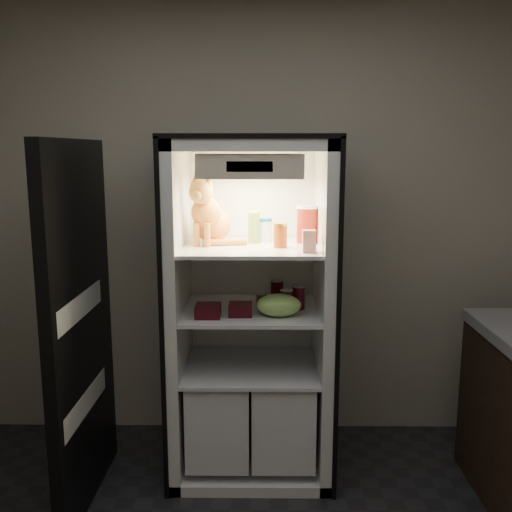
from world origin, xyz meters
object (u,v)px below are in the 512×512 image
Objects in this scene: refrigerator at (251,331)px; soda_can_c at (286,301)px; salsa_jar at (280,235)px; soda_can_a at (277,291)px; soda_can_b at (298,297)px; berry_box_left at (208,311)px; grape_bag at (279,305)px; cream_carton at (309,241)px; tabby_cat at (210,217)px; mayo_tub at (264,229)px; pepper_jar at (308,224)px; berry_box_right at (240,309)px; condiment_jar at (261,300)px; parmesan_shaker at (254,227)px.

refrigerator is 15.21× the size of soda_can_c.
salsa_jar is 0.39m from soda_can_a.
refrigerator is 14.60× the size of soda_can_b.
refrigerator is at bearing 45.28° from berry_box_left.
cream_carton is at bearing -18.59° from grape_bag.
tabby_cat reaches higher than mayo_tub.
mayo_tub is 1.01× the size of berry_box_left.
salsa_jar is 0.37m from soda_can_b.
pepper_jar reaches higher than mayo_tub.
soda_can_a reaches higher than grape_bag.
soda_can_b reaches higher than grape_bag.
soda_can_a is 0.18m from soda_can_b.
mayo_tub is at bearing 117.19° from soda_can_c.
berry_box_right is (-0.05, -0.19, 0.18)m from refrigerator.
grape_bag is (0.08, -0.30, -0.36)m from mayo_tub.
soda_can_b is (0.49, -0.08, -0.43)m from tabby_cat.
condiment_jar is (-0.10, 0.09, -0.37)m from salsa_jar.
soda_can_b is 0.17m from grape_bag.
tabby_cat is at bearing -174.92° from parmesan_shaker.
soda_can_a reaches higher than soda_can_c.
tabby_cat is at bearing 173.30° from condiment_jar.
mayo_tub is at bearing 112.27° from salsa_jar.
pepper_jar reaches higher than soda_can_c.
parmesan_shaker is at bearing 134.20° from salsa_jar.
soda_can_c reaches higher than grape_bag.
soda_can_b is at bearing 23.80° from salsa_jar.
parmesan_shaker is 1.40× the size of soda_can_c.
cream_carton is 0.91× the size of berry_box_right.
soda_can_b is (0.26, -0.07, 0.21)m from refrigerator.
grape_bag is at bearing -121.48° from soda_can_c.
parmesan_shaker is at bearing 22.15° from tabby_cat.
soda_can_b is at bearing 17.92° from berry_box_left.
parmesan_shaker is 0.40m from condiment_jar.
parmesan_shaker reaches higher than soda_can_c.
cream_carton is 0.52m from berry_box_right.
pepper_jar is at bearing 3.32° from parmesan_shaker.
soda_can_c is (-0.11, 0.12, -0.34)m from cream_carton.
salsa_jar is 0.20m from cream_carton.
salsa_jar is 0.55m from berry_box_left.
refrigerator is at bearing -171.17° from pepper_jar.
berry_box_right is (0.17, 0.03, -0.00)m from berry_box_left.
soda_can_c is 0.53× the size of grape_bag.
mayo_tub is (0.05, 0.07, -0.02)m from parmesan_shaker.
pepper_jar is 0.45m from soda_can_c.
parmesan_shaker is 0.40m from cream_carton.
condiment_jar is 0.34m from berry_box_left.
cream_carton reaches higher than soda_can_a.
parmesan_shaker reaches higher than mayo_tub.
refrigerator is 14.62× the size of soda_can_a.
parmesan_shaker reaches higher than grape_bag.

